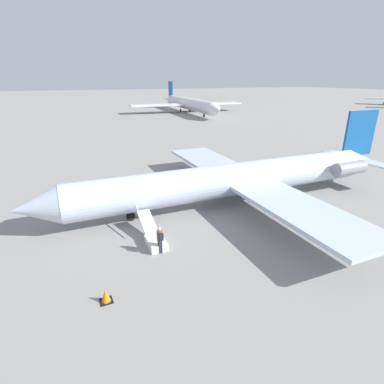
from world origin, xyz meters
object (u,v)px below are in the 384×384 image
(boarding_stairs, at_px, (154,238))
(passenger, at_px, (160,238))
(airplane_far_center, at_px, (188,104))
(airplane_main, at_px, (242,178))

(boarding_stairs, height_order, passenger, boarding_stairs)
(airplane_far_center, bearing_deg, airplane_main, -15.55)
(airplane_main, distance_m, airplane_far_center, 74.29)
(passenger, bearing_deg, airplane_main, -60.22)
(airplane_far_center, height_order, boarding_stairs, airplane_far_center)
(airplane_main, relative_size, airplane_far_center, 0.70)
(airplane_main, height_order, airplane_far_center, airplane_far_center)
(airplane_far_center, xyz_separation_m, boarding_stairs, (35.78, 72.96, -2.36))
(boarding_stairs, bearing_deg, airplane_far_center, -24.28)
(boarding_stairs, relative_size, passenger, 2.33)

